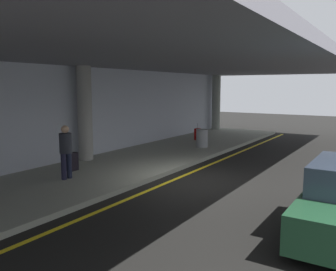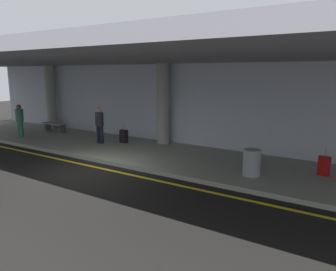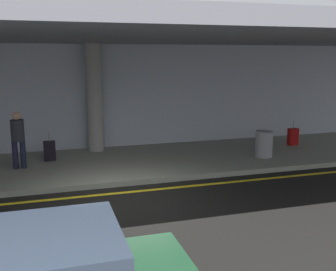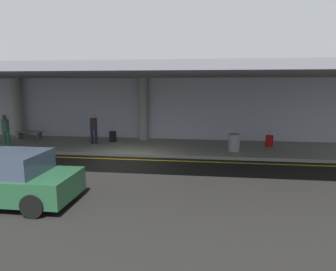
{
  "view_description": "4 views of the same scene",
  "coord_description": "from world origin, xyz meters",
  "px_view_note": "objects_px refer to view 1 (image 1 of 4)",
  "views": [
    {
      "loc": [
        -9.76,
        -5.34,
        3.0
      ],
      "look_at": [
        0.64,
        1.33,
        1.29
      ],
      "focal_mm": 37.69,
      "sensor_mm": 36.0,
      "label": 1
    },
    {
      "loc": [
        8.44,
        -7.66,
        3.4
      ],
      "look_at": [
        2.14,
        1.92,
        1.19
      ],
      "focal_mm": 35.03,
      "sensor_mm": 36.0,
      "label": 2
    },
    {
      "loc": [
        -1.59,
        -9.1,
        3.4
      ],
      "look_at": [
        1.74,
        1.89,
        1.12
      ],
      "focal_mm": 43.16,
      "sensor_mm": 36.0,
      "label": 3
    },
    {
      "loc": [
        3.71,
        -12.32,
        3.4
      ],
      "look_at": [
        1.88,
        1.81,
        0.94
      ],
      "focal_mm": 31.48,
      "sensor_mm": 36.0,
      "label": 4
    }
  ],
  "objects_px": {
    "support_column_center": "(216,102)",
    "trash_bin_steel": "(202,138)",
    "person_waiting_for_ride": "(66,148)",
    "suitcase_upright_primary": "(197,134)",
    "suitcase_upright_secondary": "(72,162)",
    "support_column_left_mid": "(85,114)"
  },
  "relations": [
    {
      "from": "support_column_left_mid",
      "to": "support_column_center",
      "type": "bearing_deg",
      "value": 0.0
    },
    {
      "from": "suitcase_upright_primary",
      "to": "suitcase_upright_secondary",
      "type": "relative_size",
      "value": 1.0
    },
    {
      "from": "support_column_left_mid",
      "to": "suitcase_upright_secondary",
      "type": "height_order",
      "value": "support_column_left_mid"
    },
    {
      "from": "trash_bin_steel",
      "to": "person_waiting_for_ride",
      "type": "bearing_deg",
      "value": 173.62
    },
    {
      "from": "person_waiting_for_ride",
      "to": "suitcase_upright_primary",
      "type": "height_order",
      "value": "person_waiting_for_ride"
    },
    {
      "from": "support_column_center",
      "to": "trash_bin_steel",
      "type": "xyz_separation_m",
      "value": [
        -6.88,
        -2.49,
        -1.4
      ]
    },
    {
      "from": "person_waiting_for_ride",
      "to": "suitcase_upright_secondary",
      "type": "xyz_separation_m",
      "value": [
        0.86,
        0.68,
        -0.65
      ]
    },
    {
      "from": "support_column_center",
      "to": "suitcase_upright_primary",
      "type": "distance_m",
      "value": 5.3
    },
    {
      "from": "support_column_center",
      "to": "person_waiting_for_ride",
      "type": "distance_m",
      "value": 14.56
    },
    {
      "from": "support_column_center",
      "to": "suitcase_upright_secondary",
      "type": "bearing_deg",
      "value": -175.95
    },
    {
      "from": "suitcase_upright_primary",
      "to": "support_column_left_mid",
      "type": "bearing_deg",
      "value": -161.28
    },
    {
      "from": "suitcase_upright_secondary",
      "to": "person_waiting_for_ride",
      "type": "bearing_deg",
      "value": -114.02
    },
    {
      "from": "person_waiting_for_ride",
      "to": "suitcase_upright_primary",
      "type": "xyz_separation_m",
      "value": [
        9.51,
        0.43,
        -0.65
      ]
    },
    {
      "from": "support_column_left_mid",
      "to": "suitcase_upright_primary",
      "type": "height_order",
      "value": "support_column_left_mid"
    },
    {
      "from": "suitcase_upright_primary",
      "to": "trash_bin_steel",
      "type": "relative_size",
      "value": 1.06
    },
    {
      "from": "support_column_left_mid",
      "to": "suitcase_upright_secondary",
      "type": "relative_size",
      "value": 4.06
    },
    {
      "from": "support_column_center",
      "to": "person_waiting_for_ride",
      "type": "xyz_separation_m",
      "value": [
        -14.44,
        -1.65,
        -0.86
      ]
    },
    {
      "from": "trash_bin_steel",
      "to": "suitcase_upright_secondary",
      "type": "bearing_deg",
      "value": 167.15
    },
    {
      "from": "person_waiting_for_ride",
      "to": "suitcase_upright_secondary",
      "type": "relative_size",
      "value": 1.87
    },
    {
      "from": "support_column_left_mid",
      "to": "person_waiting_for_ride",
      "type": "bearing_deg",
      "value": -145.98
    },
    {
      "from": "support_column_center",
      "to": "suitcase_upright_secondary",
      "type": "height_order",
      "value": "support_column_center"
    },
    {
      "from": "support_column_left_mid",
      "to": "suitcase_upright_primary",
      "type": "bearing_deg",
      "value": -9.76
    }
  ]
}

